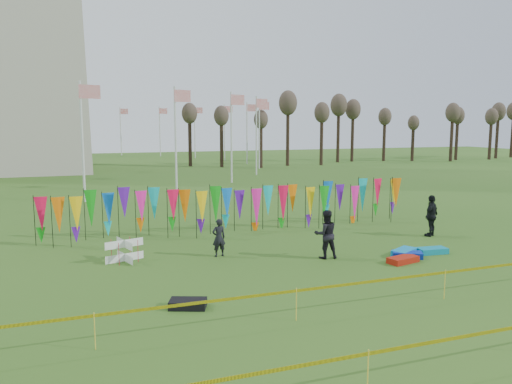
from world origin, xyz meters
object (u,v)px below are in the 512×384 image
object	(u,v)px
kite_bag_blue	(407,255)
kite_bag_teal	(432,251)
kite_bag_black	(188,304)
box_kite	(125,251)
person_left	(219,238)
kite_bag_red	(403,260)
person_right	(431,216)
person_mid	(326,234)
kite_bag_turquoise	(404,252)

from	to	relation	value
kite_bag_blue	kite_bag_teal	size ratio (longest dim) A/B	0.94
kite_bag_black	kite_bag_teal	size ratio (longest dim) A/B	0.87
box_kite	kite_bag_black	distance (m)	5.71
box_kite	person_left	bearing A→B (deg)	-7.56
person_left	kite_bag_black	size ratio (longest dim) A/B	1.46
box_kite	kite_bag_red	bearing A→B (deg)	-20.63
person_right	kite_bag_red	size ratio (longest dim) A/B	1.58
box_kite	person_mid	xyz separation A→B (m)	(7.40, -2.13, 0.52)
person_mid	person_right	world-z (taller)	person_right
person_left	person_mid	xyz separation A→B (m)	(3.84, -1.65, 0.20)
person_mid	kite_bag_blue	distance (m)	3.31
person_left	kite_bag_blue	size ratio (longest dim) A/B	1.34
kite_bag_blue	kite_bag_black	bearing A→B (deg)	-165.40
person_right	kite_bag_blue	xyz separation A→B (m)	(-3.38, -2.81, -0.85)
kite_bag_blue	kite_bag_red	bearing A→B (deg)	-137.58
person_left	kite_bag_teal	world-z (taller)	person_left
person_mid	kite_bag_blue	bearing A→B (deg)	169.92
person_right	kite_bag_teal	bearing A→B (deg)	23.86
person_right	kite_bag_blue	world-z (taller)	person_right
box_kite	kite_bag_red	size ratio (longest dim) A/B	0.70
kite_bag_blue	kite_bag_red	xyz separation A→B (m)	(-0.60, -0.54, -0.00)
person_right	kite_bag_red	bearing A→B (deg)	11.96
person_right	kite_bag_teal	xyz separation A→B (m)	(-2.04, -2.61, -0.85)
kite_bag_black	kite_bag_teal	distance (m)	10.88
person_left	kite_bag_red	xyz separation A→B (m)	(6.28, -3.23, -0.64)
person_right	kite_bag_black	distance (m)	13.66
kite_bag_turquoise	kite_bag_blue	xyz separation A→B (m)	(-0.13, -0.36, -0.00)
kite_bag_blue	kite_bag_turquoise	bearing A→B (deg)	69.87
person_left	kite_bag_turquoise	xyz separation A→B (m)	(7.01, -2.33, -0.63)
box_kite	kite_bag_black	xyz separation A→B (m)	(1.23, -5.56, -0.31)
person_left	person_right	world-z (taller)	person_right
person_left	person_right	xyz separation A→B (m)	(10.26, 0.12, 0.21)
box_kite	kite_bag_blue	distance (m)	10.91
person_left	person_right	size ratio (longest dim) A/B	0.78
kite_bag_turquoise	kite_bag_black	world-z (taller)	same
kite_bag_black	kite_bag_blue	bearing A→B (deg)	14.60
kite_bag_red	kite_bag_black	world-z (taller)	kite_bag_black
person_left	kite_bag_blue	bearing A→B (deg)	153.53
kite_bag_turquoise	kite_bag_teal	bearing A→B (deg)	-7.51
box_kite	person_left	world-z (taller)	person_left
box_kite	kite_bag_black	bearing A→B (deg)	-77.53
kite_bag_turquoise	kite_bag_red	world-z (taller)	kite_bag_turquoise
kite_bag_black	kite_bag_turquoise	bearing A→B (deg)	16.47
box_kite	person_right	bearing A→B (deg)	-1.47
person_mid	kite_bag_blue	world-z (taller)	person_mid
person_left	person_mid	world-z (taller)	person_mid
person_mid	kite_bag_turquoise	bearing A→B (deg)	176.75
box_kite	person_right	xyz separation A→B (m)	(13.82, -0.36, 0.54)
box_kite	kite_bag_black	size ratio (longest dim) A/B	0.83
person_left	kite_bag_black	bearing A→B (deg)	60.22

